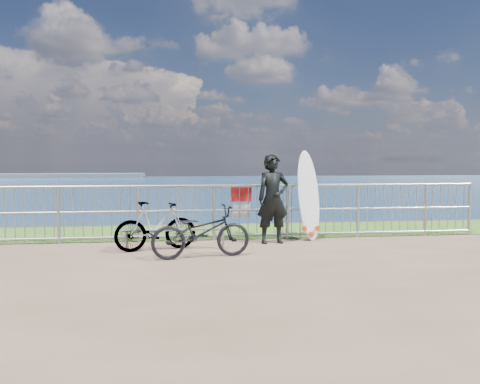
{
  "coord_description": "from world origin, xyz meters",
  "views": [
    {
      "loc": [
        -1.13,
        -7.71,
        1.63
      ],
      "look_at": [
        -0.03,
        1.2,
        1.0
      ],
      "focal_mm": 35.0,
      "sensor_mm": 36.0,
      "label": 1
    }
  ],
  "objects": [
    {
      "name": "surfer",
      "position": [
        0.61,
        1.14,
        0.86
      ],
      "size": [
        0.68,
        0.49,
        1.72
      ],
      "primitive_type": "imported",
      "rotation": [
        0.0,
        0.0,
        0.13
      ],
      "color": "black",
      "rests_on": "ground"
    },
    {
      "name": "bicycle_far",
      "position": [
        -1.6,
        0.68,
        0.44
      ],
      "size": [
        1.53,
        0.8,
        0.88
      ],
      "primitive_type": "imported",
      "rotation": [
        0.0,
        0.0,
        1.85
      ],
      "color": "black",
      "rests_on": "ground"
    },
    {
      "name": "bike_rack",
      "position": [
        -1.26,
        0.66,
        0.33
      ],
      "size": [
        1.91,
        0.05,
        0.4
      ],
      "color": "#95989E",
      "rests_on": "ground"
    },
    {
      "name": "railing",
      "position": [
        0.02,
        1.6,
        0.58
      ],
      "size": [
        10.06,
        0.1,
        1.13
      ],
      "color": "#95989E",
      "rests_on": "ground"
    },
    {
      "name": "seascape",
      "position": [
        -43.75,
        147.49,
        -4.03
      ],
      "size": [
        260.0,
        260.0,
        5.0
      ],
      "color": "brown",
      "rests_on": "ground"
    },
    {
      "name": "bicycle_near",
      "position": [
        -0.83,
        -0.04,
        0.43
      ],
      "size": [
        1.73,
        0.87,
        0.87
      ],
      "primitive_type": "imported",
      "rotation": [
        0.0,
        0.0,
        1.75
      ],
      "color": "black",
      "rests_on": "ground"
    },
    {
      "name": "grass_strip",
      "position": [
        0.0,
        2.7,
        0.01
      ],
      "size": [
        120.0,
        120.0,
        0.0
      ],
      "primitive_type": "plane",
      "color": "#39701E",
      "rests_on": "ground"
    },
    {
      "name": "surfboard",
      "position": [
        1.4,
        1.44,
        0.84
      ],
      "size": [
        0.57,
        0.53,
        1.82
      ],
      "color": "white",
      "rests_on": "ground"
    }
  ]
}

